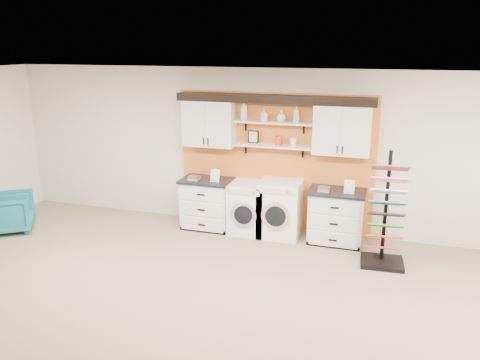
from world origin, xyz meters
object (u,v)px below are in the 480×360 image
(base_cabinet_right, at_px, (336,216))
(washer, at_px, (249,208))
(dryer, at_px, (280,209))
(sample_rack, at_px, (385,230))
(base_cabinet_left, at_px, (208,203))
(armchair, at_px, (10,212))

(base_cabinet_right, distance_m, washer, 1.49)
(dryer, relative_size, sample_rack, 0.57)
(base_cabinet_left, bearing_deg, base_cabinet_right, -0.00)
(base_cabinet_right, bearing_deg, dryer, -179.79)
(base_cabinet_left, height_order, armchair, base_cabinet_left)
(washer, distance_m, dryer, 0.55)
(washer, bearing_deg, dryer, 0.00)
(base_cabinet_left, height_order, sample_rack, sample_rack)
(base_cabinet_right, relative_size, armchair, 1.24)
(base_cabinet_left, bearing_deg, dryer, -0.15)
(sample_rack, xyz_separation_m, armchair, (-6.28, -0.57, -0.20))
(dryer, height_order, armchair, dryer)
(washer, relative_size, dryer, 0.92)
(armchair, bearing_deg, dryer, -108.92)
(base_cabinet_left, xyz_separation_m, armchair, (-3.25, -1.18, -0.11))
(washer, height_order, armchair, washer)
(base_cabinet_right, height_order, armchair, base_cabinet_right)
(base_cabinet_right, xyz_separation_m, armchair, (-5.51, -1.18, -0.11))
(base_cabinet_right, distance_m, dryer, 0.94)
(base_cabinet_right, xyz_separation_m, dryer, (-0.94, -0.00, 0.03))
(base_cabinet_right, bearing_deg, sample_rack, -38.63)
(base_cabinet_right, bearing_deg, washer, -179.87)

